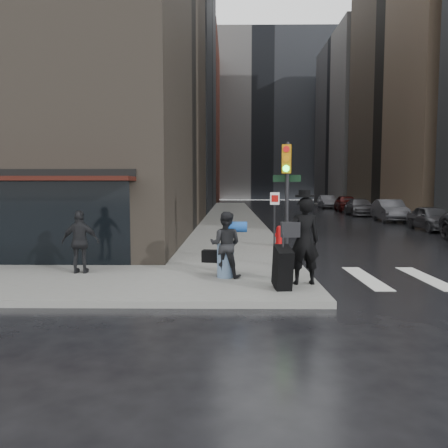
{
  "coord_description": "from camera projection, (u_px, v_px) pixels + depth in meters",
  "views": [
    {
      "loc": [
        -0.13,
        -10.5,
        2.42
      ],
      "look_at": [
        -0.3,
        2.63,
        1.3
      ],
      "focal_mm": 35.0,
      "sensor_mm": 36.0,
      "label": 1
    }
  ],
  "objects": [
    {
      "name": "man_greycoat",
      "position": [
        80.0,
        242.0,
        11.45
      ],
      "size": [
        0.99,
        0.46,
        1.65
      ],
      "rotation": [
        0.0,
        0.0,
        3.2
      ],
      "color": "black",
      "rests_on": "ground"
    },
    {
      "name": "man_overcoat",
      "position": [
        300.0,
        245.0,
        10.03
      ],
      "size": [
        1.16,
        1.24,
        2.24
      ],
      "rotation": [
        0.0,
        0.0,
        3.26
      ],
      "color": "black",
      "rests_on": "ground"
    },
    {
      "name": "parked_car_5",
      "position": [
        327.0,
        202.0,
        49.73
      ],
      "size": [
        1.83,
        4.57,
        1.48
      ],
      "primitive_type": "imported",
      "rotation": [
        0.0,
        0.0,
        -0.06
      ],
      "color": "#545459",
      "rests_on": "ground"
    },
    {
      "name": "parked_car_4",
      "position": [
        346.0,
        203.0,
        43.36
      ],
      "size": [
        2.37,
        4.93,
        1.62
      ],
      "primitive_type": "imported",
      "rotation": [
        0.0,
        0.0,
        -0.1
      ],
      "color": "#400E0C",
      "rests_on": "ground"
    },
    {
      "name": "parked_car_2",
      "position": [
        390.0,
        210.0,
        30.66
      ],
      "size": [
        2.07,
        4.79,
        1.53
      ],
      "primitive_type": "imported",
      "rotation": [
        0.0,
        0.0,
        -0.1
      ],
      "color": "#4E4E53",
      "rests_on": "ground"
    },
    {
      "name": "bldg_left_far",
      "position": [
        151.0,
        122.0,
        71.5
      ],
      "size": [
        22.0,
        20.0,
        26.0
      ],
      "primitive_type": "cube",
      "color": "brown",
      "rests_on": "ground"
    },
    {
      "name": "sidewalk_left",
      "position": [
        231.0,
        214.0,
        37.56
      ],
      "size": [
        4.0,
        50.0,
        0.15
      ],
      "primitive_type": "cube",
      "color": "slate",
      "rests_on": "ground"
    },
    {
      "name": "bldg_right_far",
      "position": [
        399.0,
        121.0,
        67.06
      ],
      "size": [
        22.0,
        20.0,
        25.0
      ],
      "primitive_type": "cube",
      "color": "slate",
      "rests_on": "ground"
    },
    {
      "name": "man_jeans",
      "position": [
        225.0,
        244.0,
        10.93
      ],
      "size": [
        1.16,
        0.81,
        1.66
      ],
      "rotation": [
        0.0,
        0.0,
        2.94
      ],
      "color": "black",
      "rests_on": "ground"
    },
    {
      "name": "traffic_light",
      "position": [
        286.0,
        187.0,
        12.26
      ],
      "size": [
        0.86,
        0.51,
        3.52
      ],
      "rotation": [
        0.0,
        0.0,
        -0.26
      ],
      "color": "black",
      "rests_on": "ground"
    },
    {
      "name": "bldg_left_mid",
      "position": [
        111.0,
        52.0,
        47.25
      ],
      "size": [
        22.0,
        24.0,
        34.0
      ],
      "primitive_type": "cube",
      "color": "slate",
      "rests_on": "ground"
    },
    {
      "name": "bldg_distant",
      "position": [
        260.0,
        119.0,
        86.94
      ],
      "size": [
        40.0,
        12.0,
        32.0
      ],
      "primitive_type": "cube",
      "color": "slate",
      "rests_on": "ground"
    },
    {
      "name": "parked_car_3",
      "position": [
        360.0,
        207.0,
        37.02
      ],
      "size": [
        2.23,
        4.96,
        1.41
      ],
      "primitive_type": "imported",
      "rotation": [
        0.0,
        0.0,
        -0.05
      ],
      "color": "#515156",
      "rests_on": "ground"
    },
    {
      "name": "parked_car_1",
      "position": [
        432.0,
        218.0,
        24.31
      ],
      "size": [
        1.73,
        4.1,
        1.38
      ],
      "primitive_type": "imported",
      "rotation": [
        0.0,
        0.0,
        -0.02
      ],
      "color": "#4E4F54",
      "rests_on": "ground"
    },
    {
      "name": "fire_hydrant",
      "position": [
        279.0,
        237.0,
        16.73
      ],
      "size": [
        0.44,
        0.34,
        0.78
      ],
      "rotation": [
        0.0,
        0.0,
        -0.1
      ],
      "color": "#B30B0C",
      "rests_on": "ground"
    },
    {
      "name": "sidewalk_right",
      "position": [
        388.0,
        214.0,
        37.38
      ],
      "size": [
        3.0,
        50.0,
        0.15
      ],
      "primitive_type": "cube",
      "color": "slate",
      "rests_on": "ground"
    },
    {
      "name": "ground",
      "position": [
        235.0,
        286.0,
        10.66
      ],
      "size": [
        140.0,
        140.0,
        0.0
      ],
      "primitive_type": "plane",
      "color": "black",
      "rests_on": "ground"
    }
  ]
}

